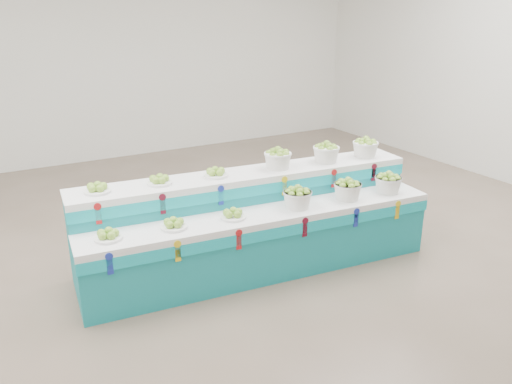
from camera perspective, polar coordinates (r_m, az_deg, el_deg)
ground at (r=6.02m, az=-0.67°, el=-7.48°), size 10.00×10.00×0.00m
back_wall at (r=10.05m, az=-15.18°, el=14.83°), size 10.00×0.00×10.00m
display_stand at (r=5.71m, az=0.00°, el=-3.40°), size 3.95×1.37×1.02m
plate_lower_left at (r=5.00m, az=-15.86°, el=-4.45°), size 0.29×0.29×0.11m
plate_lower_mid at (r=5.10m, az=-8.98°, el=-3.39°), size 0.29×0.29×0.11m
plate_lower_right at (r=5.27m, az=-2.53°, el=-2.35°), size 0.29×0.29×0.11m
basket_lower_left at (r=5.54m, az=4.54°, el=-0.58°), size 0.33×0.33×0.23m
basket_lower_mid at (r=5.86m, az=9.96°, el=0.30°), size 0.33×0.33×0.23m
basket_lower_right at (r=6.17m, az=14.21°, el=0.99°), size 0.33×0.33×0.23m
plate_upper_left at (r=5.33m, az=-16.97°, el=0.47°), size 0.29×0.29×0.11m
plate_upper_mid at (r=5.43m, az=-10.50°, el=1.37°), size 0.29×0.29×0.11m
plate_upper_right at (r=5.60m, az=-4.39°, el=2.20°), size 0.29×0.29×0.11m
basket_upper_left at (r=5.85m, az=2.39°, el=3.67°), size 0.33×0.33×0.23m
basket_upper_mid at (r=6.15m, az=7.66°, el=4.31°), size 0.33×0.33×0.23m
basket_upper_right at (r=6.45m, az=11.84°, el=4.78°), size 0.33×0.33×0.23m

